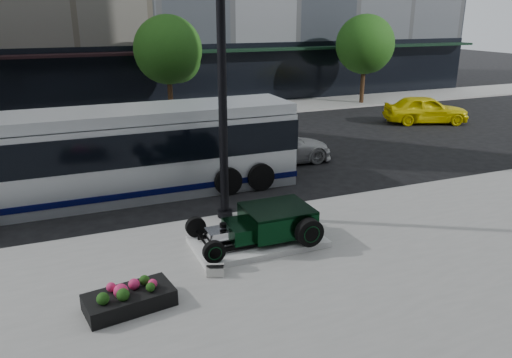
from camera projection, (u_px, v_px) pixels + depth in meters
name	position (u px, v px, depth m)	size (l,w,h in m)	color
ground	(232.00, 192.00, 17.19)	(120.00, 120.00, 0.00)	black
sidewalk_far	(151.00, 116.00, 29.43)	(70.00, 4.00, 0.12)	gray
street_trees	(170.00, 52.00, 27.86)	(29.80, 3.80, 5.70)	black
display_plinth	(258.00, 241.00, 13.06)	(3.40, 1.80, 0.15)	silver
hot_rod	(270.00, 222.00, 13.02)	(3.22, 2.00, 0.81)	black
info_plaque	(215.00, 270.00, 11.52)	(0.48, 0.42, 0.31)	silver
lamppost	(222.00, 90.00, 13.66)	(0.45, 0.45, 8.13)	black
flower_planter	(129.00, 298.00, 10.21)	(1.89, 1.15, 0.58)	black
transit_bus	(117.00, 153.00, 16.44)	(12.12, 2.88, 2.92)	silver
white_sedan	(277.00, 147.00, 20.36)	(1.88, 4.62, 1.34)	silver
yellow_taxi	(426.00, 109.00, 27.70)	(1.82, 4.52, 1.54)	yellow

